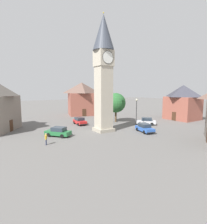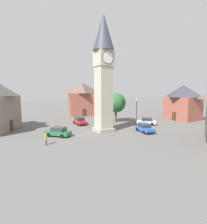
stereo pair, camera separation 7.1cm
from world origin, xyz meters
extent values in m
plane|color=#605E5B|center=(0.00, 0.00, 0.00)|extent=(200.00, 200.00, 0.00)
cube|color=#A59C89|center=(0.00, 0.00, 0.30)|extent=(3.10, 3.10, 0.60)
cube|color=#B7AD99|center=(0.00, 0.00, 6.07)|extent=(2.48, 2.48, 10.94)
cube|color=#B7AD99|center=(0.00, 0.00, 12.91)|extent=(2.78, 2.78, 2.73)
cone|color=#383D47|center=(0.00, 0.00, 17.28)|extent=(3.75, 3.75, 6.02)
sphere|color=gold|center=(0.00, 0.00, 20.41)|extent=(0.24, 0.24, 0.24)
cylinder|color=white|center=(0.00, 1.42, 12.91)|extent=(2.08, 0.04, 2.08)
torus|color=black|center=(0.00, 1.43, 12.91)|extent=(2.14, 0.06, 2.14)
cube|color=black|center=(0.00, 1.46, 13.14)|extent=(0.05, 0.02, 0.58)
cube|color=black|center=(0.31, 1.46, 12.91)|extent=(0.79, 0.02, 0.04)
cylinder|color=white|center=(0.00, -1.42, 12.91)|extent=(2.08, 0.04, 2.08)
torus|color=black|center=(0.00, -1.43, 12.91)|extent=(2.14, 0.06, 2.14)
cube|color=#236B38|center=(-8.22, 0.74, 0.59)|extent=(3.94, 4.23, 0.64)
cube|color=#28333D|center=(-8.12, 0.63, 1.21)|extent=(2.55, 2.61, 0.64)
cylinder|color=black|center=(-9.63, 1.17, 0.32)|extent=(0.58, 0.63, 0.64)
cylinder|color=black|center=(-8.40, 2.20, 0.32)|extent=(0.58, 0.63, 0.64)
cylinder|color=black|center=(-8.04, -0.71, 0.32)|extent=(0.58, 0.63, 0.64)
cylinder|color=black|center=(-6.82, 0.32, 0.32)|extent=(0.58, 0.63, 0.64)
cube|color=black|center=(-9.52, 2.29, 0.37)|extent=(1.35, 1.16, 0.16)
cube|color=#2D5BB7|center=(5.84, -4.53, 0.59)|extent=(2.61, 4.38, 0.64)
cube|color=#28333D|center=(5.88, -4.39, 1.21)|extent=(2.01, 2.41, 0.64)
cylinder|color=black|center=(6.33, -5.92, 0.32)|extent=(0.36, 0.67, 0.64)
cylinder|color=black|center=(4.78, -5.54, 0.32)|extent=(0.36, 0.67, 0.64)
cylinder|color=black|center=(6.91, -3.53, 0.32)|extent=(0.36, 0.67, 0.64)
cylinder|color=black|center=(5.35, -3.15, 0.32)|extent=(0.36, 0.67, 0.64)
cube|color=black|center=(5.37, -6.50, 0.37)|extent=(1.65, 0.51, 0.16)
cube|color=red|center=(-1.11, 7.99, 0.59)|extent=(1.87, 4.17, 0.64)
cube|color=#28333D|center=(-1.10, 8.14, 1.21)|extent=(1.65, 2.16, 0.64)
cylinder|color=black|center=(-0.36, 6.72, 0.32)|extent=(0.25, 0.65, 0.64)
cylinder|color=black|center=(-1.96, 6.79, 0.32)|extent=(0.25, 0.65, 0.64)
cylinder|color=black|center=(-0.26, 9.18, 0.32)|extent=(0.25, 0.65, 0.64)
cylinder|color=black|center=(-1.86, 9.25, 0.32)|extent=(0.25, 0.65, 0.64)
cube|color=black|center=(-1.20, 5.97, 0.37)|extent=(1.67, 0.19, 0.16)
cube|color=silver|center=(10.94, 0.32, 0.59)|extent=(4.12, 4.08, 0.64)
cube|color=#28333D|center=(11.05, 0.22, 1.21)|extent=(2.59, 2.58, 0.64)
cylinder|color=black|center=(9.50, 0.60, 0.32)|extent=(0.61, 0.60, 0.64)
cylinder|color=black|center=(10.62, 1.75, 0.32)|extent=(0.61, 0.60, 0.64)
cylinder|color=black|center=(11.26, -1.11, 0.32)|extent=(0.61, 0.60, 0.64)
cylinder|color=black|center=(12.38, 0.04, 0.32)|extent=(0.61, 0.60, 0.64)
cube|color=black|center=(9.49, 1.73, 0.37)|extent=(1.25, 1.28, 0.16)
cylinder|color=#2D3351|center=(-11.00, -2.77, 0.41)|extent=(0.13, 0.13, 0.82)
cylinder|color=#2D3351|center=(-11.09, -2.93, 0.41)|extent=(0.13, 0.13, 0.82)
cube|color=gold|center=(-11.04, -2.85, 1.12)|extent=(0.36, 0.42, 0.60)
cylinder|color=gold|center=(-10.93, -2.64, 1.07)|extent=(0.09, 0.09, 0.60)
cylinder|color=gold|center=(-11.15, -3.06, 1.07)|extent=(0.09, 0.09, 0.60)
sphere|color=beige|center=(-11.04, -2.85, 1.57)|extent=(0.22, 0.22, 0.22)
sphere|color=black|center=(-11.05, -2.85, 1.59)|extent=(0.20, 0.20, 0.20)
cylinder|color=brown|center=(7.35, 6.48, 1.44)|extent=(0.44, 0.44, 2.88)
sphere|color=#28602D|center=(7.35, 6.48, 4.47)|extent=(4.53, 4.53, 4.53)
cube|color=#995142|center=(23.66, 0.55, 2.85)|extent=(6.63, 7.16, 5.71)
pyramid|color=#383842|center=(23.66, 0.55, 7.16)|extent=(6.96, 7.52, 2.91)
cube|color=#422819|center=(20.40, 0.47, 1.05)|extent=(0.11, 1.10, 2.10)
cube|color=#422819|center=(-14.29, 8.75, 1.05)|extent=(0.64, 0.98, 2.10)
cube|color=#422819|center=(9.13, -13.73, 1.05)|extent=(0.96, 0.68, 2.10)
cube|color=#995142|center=(5.68, 21.36, 3.22)|extent=(9.01, 8.55, 6.45)
pyramid|color=brown|center=(5.68, 21.36, 7.99)|extent=(9.46, 8.97, 3.08)
cube|color=#422819|center=(4.80, 18.03, 1.05)|extent=(1.08, 0.36, 2.10)
cylinder|color=black|center=(7.08, -0.88, 2.67)|extent=(0.12, 0.12, 5.35)
sphere|color=beige|center=(7.08, -0.88, 5.53)|extent=(0.36, 0.36, 0.36)
camera|label=1|loc=(-17.05, -27.63, 7.65)|focal=29.12mm
camera|label=2|loc=(-16.99, -27.66, 7.65)|focal=29.12mm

